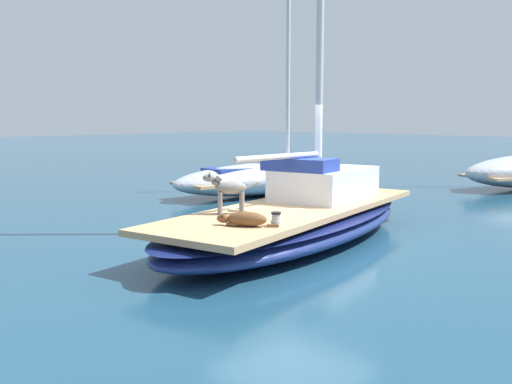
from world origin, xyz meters
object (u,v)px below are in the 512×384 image
object	(u,v)px
dog_brown	(245,219)
deck_winch	(276,219)
sailboat_main	(295,224)
moored_boat_port_side	(270,176)
coiled_rope	(238,209)
dog_grey	(228,189)

from	to	relation	value
dog_brown	deck_winch	distance (m)	0.47
dog_brown	sailboat_main	bearing A→B (deg)	110.52
deck_winch	moored_boat_port_side	world-z (taller)	moored_boat_port_side
deck_winch	coiled_rope	xyz separation A→B (m)	(-1.42, 0.56, -0.08)
dog_brown	coiled_rope	bearing A→B (deg)	140.70
sailboat_main	deck_winch	xyz separation A→B (m)	(1.06, -1.65, 0.42)
coiled_rope	moored_boat_port_side	xyz separation A→B (m)	(-4.51, 5.59, -0.17)
coiled_rope	sailboat_main	bearing A→B (deg)	71.72
sailboat_main	dog_brown	distance (m)	2.16
deck_winch	dog_grey	bearing A→B (deg)	170.87
dog_brown	deck_winch	xyz separation A→B (m)	(0.32, 0.34, -0.01)
sailboat_main	dog_brown	xyz separation A→B (m)	(0.74, -1.99, 0.43)
dog_grey	sailboat_main	bearing A→B (deg)	81.58
sailboat_main	moored_boat_port_side	size ratio (longest dim) A/B	1.12
deck_winch	dog_brown	bearing A→B (deg)	-132.91
dog_grey	dog_brown	bearing A→B (deg)	-29.69
dog_grey	moored_boat_port_side	distance (m)	7.58
sailboat_main	coiled_rope	size ratio (longest dim) A/B	23.42
dog_grey	deck_winch	bearing A→B (deg)	-9.13
dog_brown	coiled_rope	size ratio (longest dim) A/B	2.68
dog_grey	coiled_rope	bearing A→B (deg)	112.15
sailboat_main	dog_grey	size ratio (longest dim) A/B	9.39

